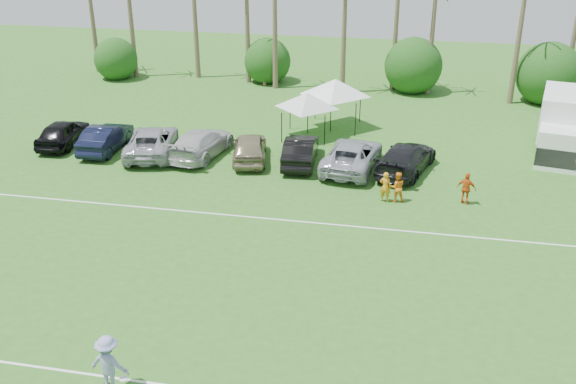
# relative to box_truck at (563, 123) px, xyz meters

# --- Properties ---
(field_lines) EXTENTS (80.00, 12.10, 0.01)m
(field_lines) POSITION_rel_box_truck_xyz_m (-15.10, -18.24, -1.88)
(field_lines) COLOR white
(field_lines) RESTS_ON ground
(bush_tree_0) EXTENTS (4.00, 4.00, 4.00)m
(bush_tree_0) POSITION_rel_box_truck_xyz_m (-34.10, 12.76, -0.09)
(bush_tree_0) COLOR brown
(bush_tree_0) RESTS_ON ground
(bush_tree_1) EXTENTS (4.00, 4.00, 4.00)m
(bush_tree_1) POSITION_rel_box_truck_xyz_m (-21.10, 12.76, -0.09)
(bush_tree_1) COLOR brown
(bush_tree_1) RESTS_ON ground
(bush_tree_2) EXTENTS (4.00, 4.00, 4.00)m
(bush_tree_2) POSITION_rel_box_truck_xyz_m (-9.10, 12.76, -0.09)
(bush_tree_2) COLOR brown
(bush_tree_2) RESTS_ON ground
(bush_tree_3) EXTENTS (4.00, 4.00, 4.00)m
(bush_tree_3) POSITION_rel_box_truck_xyz_m (0.90, 12.76, -0.09)
(bush_tree_3) COLOR brown
(bush_tree_3) RESTS_ON ground
(sideline_player_a) EXTENTS (0.63, 0.47, 1.59)m
(sideline_player_a) POSITION_rel_box_truck_xyz_m (-9.93, -9.13, -1.09)
(sideline_player_a) COLOR orange
(sideline_player_a) RESTS_ON ground
(sideline_player_b) EXTENTS (0.89, 0.76, 1.59)m
(sideline_player_b) POSITION_rel_box_truck_xyz_m (-9.35, -9.02, -1.09)
(sideline_player_b) COLOR orange
(sideline_player_b) RESTS_ON ground
(sideline_player_c) EXTENTS (1.05, 0.69, 1.66)m
(sideline_player_c) POSITION_rel_box_truck_xyz_m (-5.94, -8.63, -1.06)
(sideline_player_c) COLOR #D75B17
(sideline_player_c) RESTS_ON ground
(box_truck) EXTENTS (3.88, 7.21, 3.53)m
(box_truck) POSITION_rel_box_truck_xyz_m (0.00, 0.00, 0.00)
(box_truck) COLOR white
(box_truck) RESTS_ON ground
(canopy_tent_left) EXTENTS (4.21, 4.21, 3.41)m
(canopy_tent_left) POSITION_rel_box_truck_xyz_m (-15.49, -0.20, 1.04)
(canopy_tent_left) COLOR black
(canopy_tent_left) RESTS_ON ground
(canopy_tent_right) EXTENTS (4.78, 4.78, 3.87)m
(canopy_tent_right) POSITION_rel_box_truck_xyz_m (-13.99, 2.05, 1.43)
(canopy_tent_right) COLOR black
(canopy_tent_right) RESTS_ON ground
(frisbee_player) EXTENTS (1.29, 0.80, 1.93)m
(frisbee_player) POSITION_rel_box_truck_xyz_m (-17.41, -24.69, -0.92)
(frisbee_player) COLOR #868DBE
(frisbee_player) RESTS_ON ground
(parked_car_0) EXTENTS (2.25, 4.90, 1.63)m
(parked_car_0) POSITION_rel_box_truck_xyz_m (-30.07, -4.73, -1.07)
(parked_car_0) COLOR black
(parked_car_0) RESTS_ON ground
(parked_car_1) EXTENTS (1.90, 5.00, 1.63)m
(parked_car_1) POSITION_rel_box_truck_xyz_m (-27.07, -5.04, -1.07)
(parked_car_1) COLOR black
(parked_car_1) RESTS_ON ground
(parked_car_2) EXTENTS (4.01, 6.33, 1.63)m
(parked_car_2) POSITION_rel_box_truck_xyz_m (-24.06, -5.15, -1.07)
(parked_car_2) COLOR #9D9EA5
(parked_car_2) RESTS_ON ground
(parked_car_3) EXTENTS (3.04, 5.87, 1.63)m
(parked_car_3) POSITION_rel_box_truck_xyz_m (-21.06, -4.82, -1.07)
(parked_car_3) COLOR #BCBCBC
(parked_car_3) RESTS_ON ground
(parked_car_4) EXTENTS (2.92, 5.08, 1.63)m
(parked_car_4) POSITION_rel_box_truck_xyz_m (-18.05, -4.97, -1.07)
(parked_car_4) COLOR #867A5C
(parked_car_4) RESTS_ON ground
(parked_car_5) EXTENTS (2.07, 5.05, 1.63)m
(parked_car_5) POSITION_rel_box_truck_xyz_m (-15.05, -4.88, -1.07)
(parked_car_5) COLOR black
(parked_car_5) RESTS_ON ground
(parked_car_6) EXTENTS (3.36, 6.13, 1.63)m
(parked_car_6) POSITION_rel_box_truck_xyz_m (-12.04, -5.11, -1.07)
(parked_car_6) COLOR #A3A6B0
(parked_car_6) RESTS_ON ground
(parked_car_7) EXTENTS (3.74, 6.02, 1.63)m
(parked_car_7) POSITION_rel_box_truck_xyz_m (-9.03, -4.91, -1.07)
(parked_car_7) COLOR black
(parked_car_7) RESTS_ON ground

